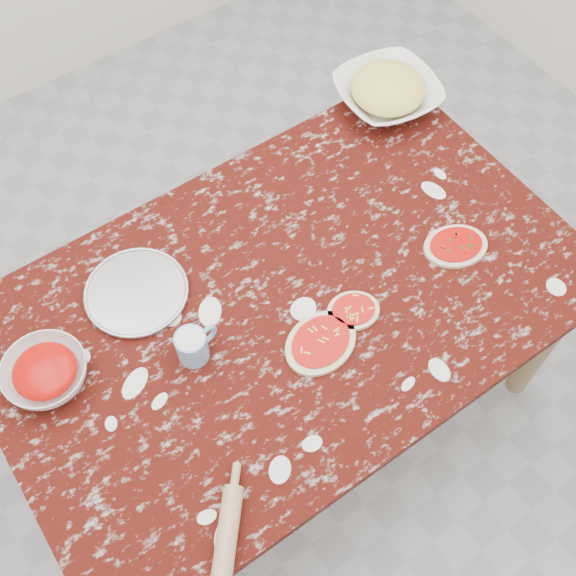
# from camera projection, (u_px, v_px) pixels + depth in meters

# --- Properties ---
(ground) EXTENTS (4.00, 4.00, 0.00)m
(ground) POSITION_uv_depth(u_px,v_px,m) (288.00, 402.00, 2.52)
(ground) COLOR gray
(worktable) EXTENTS (1.60, 1.00, 0.75)m
(worktable) POSITION_uv_depth(u_px,v_px,m) (288.00, 312.00, 1.95)
(worktable) COLOR #330A06
(worktable) RESTS_ON ground
(pizza_tray) EXTENTS (0.35, 0.35, 0.01)m
(pizza_tray) POSITION_uv_depth(u_px,v_px,m) (137.00, 293.00, 1.88)
(pizza_tray) COLOR #B2B2B7
(pizza_tray) RESTS_ON worktable
(sauce_bowl) EXTENTS (0.27, 0.27, 0.07)m
(sauce_bowl) POSITION_uv_depth(u_px,v_px,m) (46.00, 373.00, 1.73)
(sauce_bowl) COLOR white
(sauce_bowl) RESTS_ON worktable
(cheese_bowl) EXTENTS (0.36, 0.36, 0.08)m
(cheese_bowl) POSITION_uv_depth(u_px,v_px,m) (387.00, 93.00, 2.22)
(cheese_bowl) COLOR white
(cheese_bowl) RESTS_ON worktable
(flour_mug) EXTENTS (0.12, 0.08, 0.09)m
(flour_mug) POSITION_uv_depth(u_px,v_px,m) (193.00, 345.00, 1.75)
(flour_mug) COLOR #7BA5D9
(flour_mug) RESTS_ON worktable
(pizza_left) EXTENTS (0.23, 0.20, 0.02)m
(pizza_left) POSITION_uv_depth(u_px,v_px,m) (321.00, 343.00, 1.80)
(pizza_left) COLOR beige
(pizza_left) RESTS_ON worktable
(pizza_mid) EXTENTS (0.17, 0.16, 0.02)m
(pizza_mid) POSITION_uv_depth(u_px,v_px,m) (353.00, 310.00, 1.85)
(pizza_mid) COLOR beige
(pizza_mid) RESTS_ON worktable
(pizza_right) EXTENTS (0.22, 0.19, 0.02)m
(pizza_right) POSITION_uv_depth(u_px,v_px,m) (456.00, 246.00, 1.95)
(pizza_right) COLOR beige
(pizza_right) RESTS_ON worktable
(rolling_pin) EXTENTS (0.19, 0.21, 0.05)m
(rolling_pin) POSITION_uv_depth(u_px,v_px,m) (226.00, 541.00, 1.53)
(rolling_pin) COLOR tan
(rolling_pin) RESTS_ON worktable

